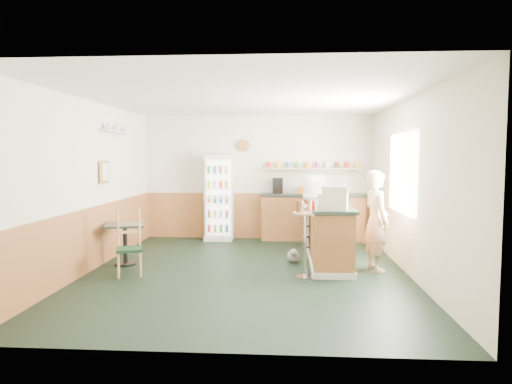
# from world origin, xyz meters

# --- Properties ---
(ground) EXTENTS (6.00, 6.00, 0.00)m
(ground) POSITION_xyz_m (0.00, 0.00, 0.00)
(ground) COLOR black
(ground) RESTS_ON ground
(room_envelope) EXTENTS (5.04, 6.02, 2.72)m
(room_envelope) POSITION_xyz_m (-0.23, 0.73, 1.52)
(room_envelope) COLOR beige
(room_envelope) RESTS_ON ground
(service_counter) EXTENTS (0.68, 3.01, 1.01)m
(service_counter) POSITION_xyz_m (1.35, 1.07, 0.46)
(service_counter) COLOR #A46A34
(service_counter) RESTS_ON ground
(back_counter) EXTENTS (2.24, 0.42, 1.69)m
(back_counter) POSITION_xyz_m (1.19, 2.80, 0.55)
(back_counter) COLOR #A46A34
(back_counter) RESTS_ON ground
(drinks_fridge) EXTENTS (0.61, 0.53, 1.84)m
(drinks_fridge) POSITION_xyz_m (-0.82, 2.74, 0.92)
(drinks_fridge) COLOR silver
(drinks_fridge) RESTS_ON ground
(display_case) EXTENTS (0.80, 0.42, 0.46)m
(display_case) POSITION_xyz_m (1.35, 1.69, 1.24)
(display_case) COLOR silver
(display_case) RESTS_ON service_counter
(cash_register) EXTENTS (0.49, 0.51, 0.24)m
(cash_register) POSITION_xyz_m (1.35, -0.05, 1.13)
(cash_register) COLOR beige
(cash_register) RESTS_ON service_counter
(shopkeeper) EXTENTS (0.51, 0.61, 1.60)m
(shopkeeper) POSITION_xyz_m (2.05, 0.20, 0.80)
(shopkeeper) COLOR tan
(shopkeeper) RESTS_ON ground
(condiment_stand) EXTENTS (0.37, 0.37, 1.14)m
(condiment_stand) POSITION_xyz_m (0.92, -0.29, 0.74)
(condiment_stand) COLOR silver
(condiment_stand) RESTS_ON ground
(newspaper_rack) EXTENTS (0.09, 0.45, 0.72)m
(newspaper_rack) POSITION_xyz_m (0.99, 0.95, 0.59)
(newspaper_rack) COLOR black
(newspaper_rack) RESTS_ON ground
(cafe_table) EXTENTS (0.78, 0.78, 0.70)m
(cafe_table) POSITION_xyz_m (-2.05, 0.32, 0.49)
(cafe_table) COLOR black
(cafe_table) RESTS_ON ground
(cafe_chair) EXTENTS (0.48, 0.48, 1.00)m
(cafe_chair) POSITION_xyz_m (-1.75, -0.26, 0.52)
(cafe_chair) COLOR #15311A
(cafe_chair) RESTS_ON ground
(dog_doorstop) EXTENTS (0.21, 0.28, 0.26)m
(dog_doorstop) POSITION_xyz_m (0.76, 0.65, 0.12)
(dog_doorstop) COLOR gray
(dog_doorstop) RESTS_ON ground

